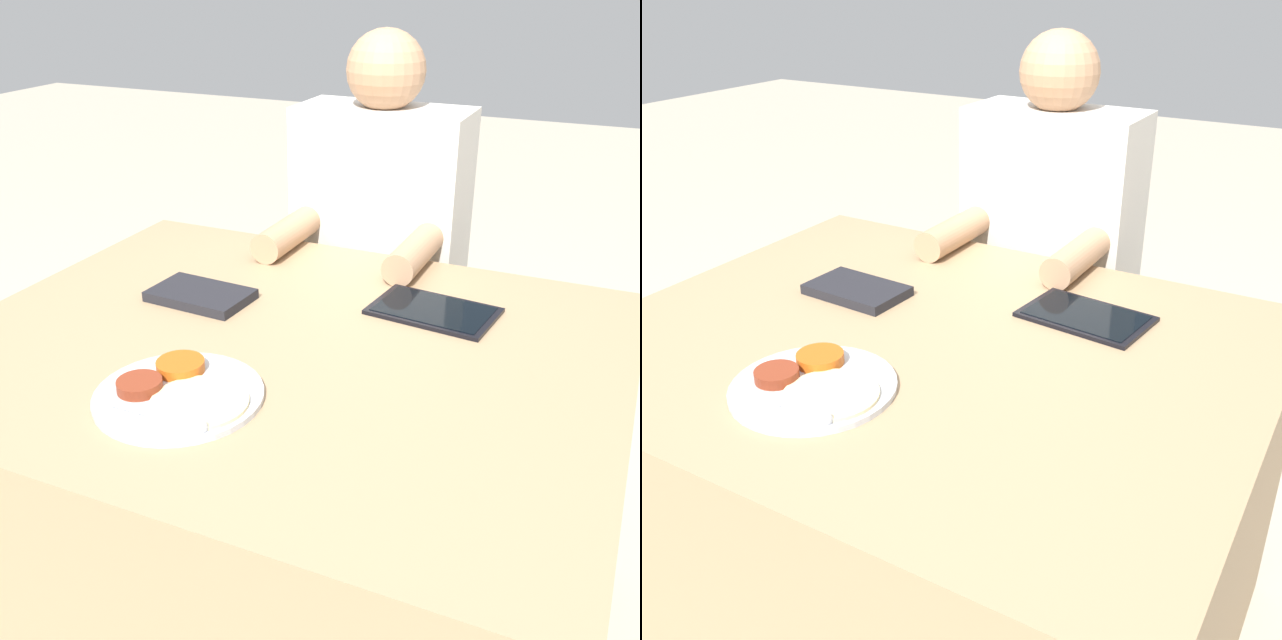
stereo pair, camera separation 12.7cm
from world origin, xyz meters
The scene contains 6 objects.
ground_plane centered at (0.00, 0.00, 0.00)m, with size 12.00×12.00×0.00m, color #B2A893.
dining_table centered at (0.00, 0.00, 0.36)m, with size 1.18×0.97×0.71m.
thali_tray centered at (-0.06, -0.24, 0.72)m, with size 0.26×0.26×0.03m.
red_notebook centered at (-0.23, 0.09, 0.72)m, with size 0.20×0.13×0.02m.
tablet_device centered at (0.21, 0.22, 0.72)m, with size 0.25×0.17×0.01m.
person_diner centered at (-0.05, 0.63, 0.55)m, with size 0.41×0.44×1.19m.
Camera 2 is at (0.66, -0.99, 1.33)m, focal length 42.00 mm.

